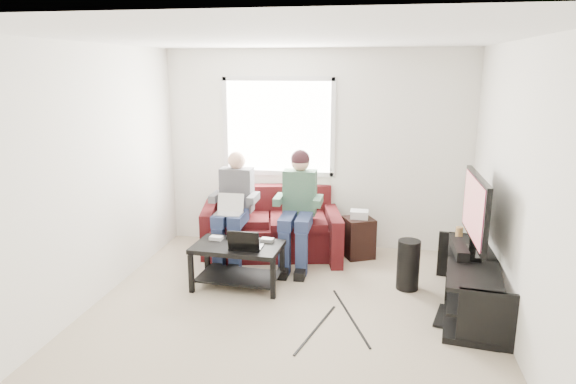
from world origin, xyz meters
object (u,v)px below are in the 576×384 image
(coffee_table, at_px, (238,255))
(subwoofer, at_px, (408,265))
(sofa, at_px, (271,230))
(end_table, at_px, (358,236))
(tv, at_px, (475,211))
(tv_stand, at_px, (471,286))

(coffee_table, xyz_separation_m, subwoofer, (1.84, 0.24, -0.08))
(sofa, xyz_separation_m, coffee_table, (-0.15, -1.08, 0.04))
(sofa, relative_size, end_table, 3.21)
(end_table, bearing_deg, tv, -45.12)
(sofa, height_order, tv, tv)
(tv_stand, bearing_deg, sofa, 151.97)
(coffee_table, xyz_separation_m, end_table, (1.27, 1.13, -0.08))
(subwoofer, bearing_deg, sofa, 153.53)
(sofa, relative_size, subwoofer, 3.55)
(sofa, xyz_separation_m, tv_stand, (2.29, -1.22, -0.07))
(end_table, bearing_deg, sofa, -177.60)
(tv_stand, distance_m, tv, 0.76)
(coffee_table, relative_size, subwoofer, 1.79)
(sofa, height_order, tv_stand, sofa)
(coffee_table, distance_m, tv, 2.52)
(end_table, bearing_deg, subwoofer, -57.39)
(sofa, relative_size, tv_stand, 1.17)
(tv_stand, xyz_separation_m, end_table, (-1.17, 1.27, 0.04))
(sofa, height_order, coffee_table, sofa)
(sofa, relative_size, tv, 1.78)
(tv, bearing_deg, end_table, 134.88)
(tv_stand, bearing_deg, end_table, 132.59)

